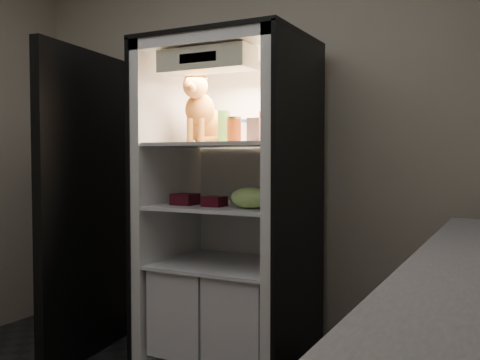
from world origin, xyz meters
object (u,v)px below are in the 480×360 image
object	(u,v)px
soda_can_b	(267,194)
tabby_cat	(203,116)
parmesan_shaker	(224,127)
soda_can_a	(270,195)
grape_bag	(251,198)
berry_box_right	(214,201)
condiment_jar	(244,197)
cream_carton	(256,130)
pepper_jar	(269,126)
berry_box_left	(185,199)
refrigerator	(231,229)
salsa_jar	(234,130)
soda_can_c	(263,197)
mayo_tub	(242,132)

from	to	relation	value
soda_can_b	tabby_cat	bearing A→B (deg)	175.34
parmesan_shaker	soda_can_a	distance (m)	0.47
grape_bag	berry_box_right	world-z (taller)	grape_bag
soda_can_a	condiment_jar	world-z (taller)	soda_can_a
cream_carton	condiment_jar	distance (m)	0.49
pepper_jar	tabby_cat	bearing A→B (deg)	179.86
pepper_jar	berry_box_left	size ratio (longest dim) A/B	1.46
tabby_cat	condiment_jar	bearing A→B (deg)	2.30
cream_carton	berry_box_left	distance (m)	0.60
pepper_jar	soda_can_b	world-z (taller)	pepper_jar
refrigerator	salsa_jar	size ratio (longest dim) A/B	13.50
salsa_jar	soda_can_b	distance (m)	0.40
tabby_cat	salsa_jar	xyz separation A→B (m)	(0.26, -0.11, -0.09)
salsa_jar	condiment_jar	xyz separation A→B (m)	(-0.03, 0.17, -0.38)
pepper_jar	berry_box_right	size ratio (longest dim) A/B	1.71
soda_can_c	condiment_jar	bearing A→B (deg)	142.06
cream_carton	grape_bag	world-z (taller)	cream_carton
tabby_cat	pepper_jar	world-z (taller)	tabby_cat
tabby_cat	soda_can_b	world-z (taller)	tabby_cat
tabby_cat	pepper_jar	xyz separation A→B (m)	(0.42, -0.00, -0.07)
soda_can_b	condiment_jar	distance (m)	0.21
soda_can_a	grape_bag	distance (m)	0.25
cream_carton	grape_bag	size ratio (longest dim) A/B	0.54
refrigerator	parmesan_shaker	xyz separation A→B (m)	(-0.01, -0.06, 0.59)
soda_can_c	grape_bag	size ratio (longest dim) A/B	0.49
berry_box_left	berry_box_right	world-z (taller)	berry_box_left
berry_box_left	grape_bag	bearing A→B (deg)	-3.16
soda_can_b	soda_can_c	distance (m)	0.07
refrigerator	tabby_cat	world-z (taller)	refrigerator
refrigerator	tabby_cat	bearing A→B (deg)	-173.08
soda_can_a	condiment_jar	size ratio (longest dim) A/B	1.38
tabby_cat	grape_bag	world-z (taller)	tabby_cat
tabby_cat	salsa_jar	distance (m)	0.30
salsa_jar	pepper_jar	xyz separation A→B (m)	(0.16, 0.11, 0.02)
pepper_jar	grape_bag	xyz separation A→B (m)	(-0.03, -0.17, -0.39)
mayo_tub	soda_can_b	size ratio (longest dim) A/B	1.03
soda_can_b	soda_can_c	xyz separation A→B (m)	(0.01, -0.06, -0.01)
berry_box_left	tabby_cat	bearing A→B (deg)	77.35
refrigerator	mayo_tub	size ratio (longest dim) A/B	13.67
condiment_jar	grape_bag	distance (m)	0.28
salsa_jar	pepper_jar	bearing A→B (deg)	34.43
parmesan_shaker	condiment_jar	bearing A→B (deg)	51.40
tabby_cat	berry_box_right	xyz separation A→B (m)	(0.16, -0.15, -0.48)
refrigerator	pepper_jar	distance (m)	0.64
soda_can_b	berry_box_right	bearing A→B (deg)	-155.28
cream_carton	soda_can_b	xyz separation A→B (m)	(-0.01, 0.16, -0.34)
mayo_tub	salsa_jar	bearing A→B (deg)	-75.69
berry_box_left	salsa_jar	bearing A→B (deg)	6.97
pepper_jar	berry_box_left	xyz separation A→B (m)	(-0.46, -0.15, -0.41)
mayo_tub	pepper_jar	world-z (taller)	pepper_jar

